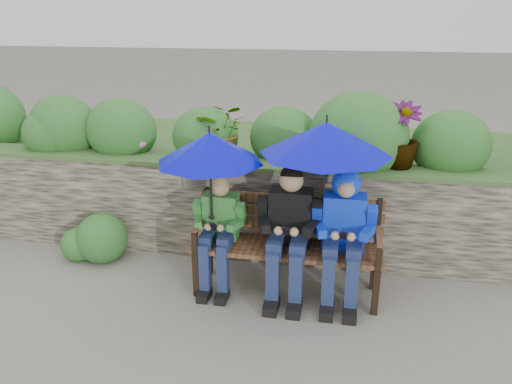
% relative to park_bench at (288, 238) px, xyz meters
% --- Properties ---
extents(ground, '(60.00, 60.00, 0.00)m').
position_rel_park_bench_xyz_m(ground, '(-0.30, -0.12, -0.51)').
color(ground, slate).
rests_on(ground, ground).
extents(garden_backdrop, '(8.00, 2.87, 1.87)m').
position_rel_park_bench_xyz_m(garden_backdrop, '(-0.26, 1.48, 0.12)').
color(garden_backdrop, '#2E2C28').
rests_on(garden_backdrop, ground).
extents(park_bench, '(1.71, 0.50, 0.90)m').
position_rel_park_bench_xyz_m(park_bench, '(0.00, 0.00, 0.00)').
color(park_bench, black).
rests_on(park_bench, ground).
extents(boy_left, '(0.47, 0.55, 1.09)m').
position_rel_park_bench_xyz_m(boy_left, '(-0.63, -0.08, 0.10)').
color(boy_left, '#2D672F').
rests_on(boy_left, ground).
extents(boy_middle, '(0.57, 0.66, 1.21)m').
position_rel_park_bench_xyz_m(boy_middle, '(0.02, -0.09, 0.15)').
color(boy_middle, black).
rests_on(boy_middle, ground).
extents(boy_right, '(0.55, 0.67, 1.19)m').
position_rel_park_bench_xyz_m(boy_right, '(0.49, -0.07, 0.19)').
color(boy_right, '#0B18DA').
rests_on(boy_right, ground).
extents(umbrella_left, '(0.95, 0.95, 0.87)m').
position_rel_park_bench_xyz_m(umbrella_left, '(-0.69, -0.09, 0.84)').
color(umbrella_left, '#0002C1').
rests_on(umbrella_left, ground).
extents(umbrella_right, '(1.13, 1.13, 0.96)m').
position_rel_park_bench_xyz_m(umbrella_right, '(0.30, -0.01, 0.95)').
color(umbrella_right, '#0002C1').
rests_on(umbrella_right, ground).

